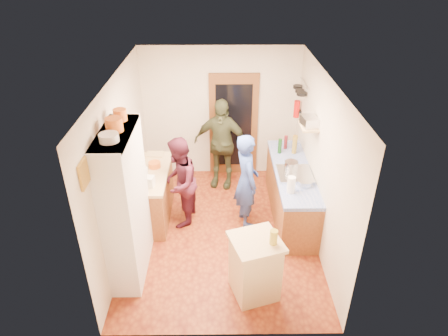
{
  "coord_description": "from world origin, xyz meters",
  "views": [
    {
      "loc": [
        -0.01,
        -5.24,
        4.24
      ],
      "look_at": [
        0.04,
        0.15,
        1.14
      ],
      "focal_mm": 32.0,
      "sensor_mm": 36.0,
      "label": 1
    }
  ],
  "objects_px": {
    "hutch_body": "(126,206)",
    "island_base": "(255,268)",
    "person_left": "(181,182)",
    "person_back": "(222,144)",
    "right_counter_base": "(291,193)",
    "person_hob": "(249,181)"
  },
  "relations": [
    {
      "from": "island_base",
      "to": "hutch_body",
      "type": "bearing_deg",
      "value": 163.58
    },
    {
      "from": "person_hob",
      "to": "person_left",
      "type": "relative_size",
      "value": 1.05
    },
    {
      "from": "island_base",
      "to": "person_back",
      "type": "bearing_deg",
      "value": 98.67
    },
    {
      "from": "island_base",
      "to": "person_back",
      "type": "xyz_separation_m",
      "value": [
        -0.43,
        2.81,
        0.46
      ]
    },
    {
      "from": "island_base",
      "to": "person_left",
      "type": "distance_m",
      "value": 2.0
    },
    {
      "from": "person_left",
      "to": "right_counter_base",
      "type": "bearing_deg",
      "value": 103.33
    },
    {
      "from": "hutch_body",
      "to": "person_hob",
      "type": "xyz_separation_m",
      "value": [
        1.75,
        1.06,
        -0.28
      ]
    },
    {
      "from": "person_back",
      "to": "island_base",
      "type": "bearing_deg",
      "value": -67.78
    },
    {
      "from": "hutch_body",
      "to": "person_back",
      "type": "bearing_deg",
      "value": 60.24
    },
    {
      "from": "right_counter_base",
      "to": "person_back",
      "type": "relative_size",
      "value": 1.24
    },
    {
      "from": "island_base",
      "to": "person_back",
      "type": "relative_size",
      "value": 0.48
    },
    {
      "from": "hutch_body",
      "to": "island_base",
      "type": "distance_m",
      "value": 1.93
    },
    {
      "from": "right_counter_base",
      "to": "island_base",
      "type": "relative_size",
      "value": 2.56
    },
    {
      "from": "hutch_body",
      "to": "island_base",
      "type": "bearing_deg",
      "value": -16.42
    },
    {
      "from": "right_counter_base",
      "to": "person_back",
      "type": "bearing_deg",
      "value": 140.12
    },
    {
      "from": "island_base",
      "to": "person_hob",
      "type": "bearing_deg",
      "value": 89.75
    },
    {
      "from": "hutch_body",
      "to": "person_back",
      "type": "distance_m",
      "value": 2.65
    },
    {
      "from": "island_base",
      "to": "person_left",
      "type": "height_order",
      "value": "person_left"
    },
    {
      "from": "right_counter_base",
      "to": "person_hob",
      "type": "bearing_deg",
      "value": -162.4
    },
    {
      "from": "hutch_body",
      "to": "person_left",
      "type": "xyz_separation_m",
      "value": [
        0.65,
        1.13,
        -0.32
      ]
    },
    {
      "from": "island_base",
      "to": "person_left",
      "type": "bearing_deg",
      "value": 123.68
    },
    {
      "from": "island_base",
      "to": "person_hob",
      "type": "relative_size",
      "value": 0.52
    }
  ]
}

